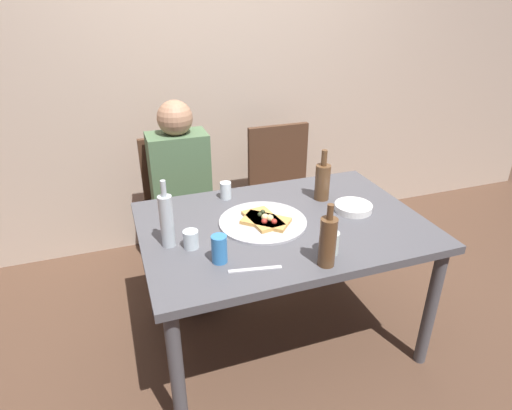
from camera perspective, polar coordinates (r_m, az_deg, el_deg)
name	(u,v)px	position (r m, az deg, el deg)	size (l,w,h in m)	color
ground_plane	(280,335)	(2.55, 3.12, -16.68)	(8.00, 8.00, 0.00)	#513828
back_wall	(212,61)	(3.12, -5.78, 18.33)	(6.00, 0.10, 2.60)	#BCA893
dining_table	(283,236)	(2.16, 3.54, -4.13)	(1.37, 0.94, 0.72)	#4C4C51
pizza_tray	(263,222)	(2.11, 0.90, -2.22)	(0.43, 0.43, 0.01)	#ADADB2
pizza_slice_last	(263,219)	(2.10, 0.96, -1.84)	(0.16, 0.24, 0.05)	tan
pizza_slice_extra	(266,221)	(2.08, 1.37, -2.06)	(0.25, 0.25, 0.05)	tan
wine_bottle	(322,181)	(2.33, 8.74, 3.15)	(0.08, 0.08, 0.28)	brown
beer_bottle	(328,241)	(1.77, 9.41, -4.70)	(0.07, 0.07, 0.28)	brown
water_bottle	(167,220)	(1.91, -11.67, -1.95)	(0.06, 0.06, 0.31)	#B2BCC1
tumbler_near	(191,239)	(1.92, -8.56, -4.48)	(0.07, 0.07, 0.08)	silver
tumbler_far	(226,190)	(2.34, -4.01, 1.92)	(0.06, 0.06, 0.09)	silver
wine_glass	(330,243)	(1.88, 9.70, -4.90)	(0.08, 0.08, 0.10)	#B7C6BC
soda_can	(219,249)	(1.80, -4.85, -5.79)	(0.07, 0.07, 0.12)	#337AC1
plate_stack	(354,208)	(2.27, 12.72, -0.34)	(0.19, 0.19, 0.03)	white
table_knife	(255,269)	(1.77, -0.12, -8.47)	(0.22, 0.02, 0.01)	#B7B7BC
chair_left	(180,198)	(2.87, -9.93, 0.86)	(0.44, 0.44, 0.90)	#472D1E
chair_right	(284,183)	(3.06, 3.68, 2.85)	(0.44, 0.44, 0.90)	#472D1E
guest_in_sweater	(183,190)	(2.69, -9.55, 1.98)	(0.36, 0.56, 1.17)	#4C6B47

